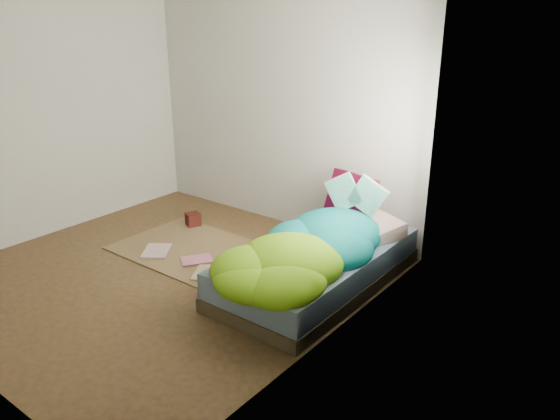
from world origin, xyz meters
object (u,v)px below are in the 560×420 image
at_px(pillow_magenta, 350,198).
at_px(wooden_box, 193,219).
at_px(bed, 317,267).
at_px(floor_book_a, 144,251).
at_px(open_book, 356,184).
at_px(floor_book_b, 195,256).

distance_m(pillow_magenta, wooden_box, 1.88).
xyz_separation_m(bed, pillow_magenta, (-0.12, 0.74, 0.41)).
bearing_deg(pillow_magenta, floor_book_a, -127.12).
distance_m(pillow_magenta, open_book, 0.39).
bearing_deg(wooden_box, open_book, 6.03).
xyz_separation_m(bed, floor_book_a, (-1.74, -0.53, -0.14)).
bearing_deg(wooden_box, bed, -8.71).
distance_m(bed, wooden_box, 1.91).
bearing_deg(floor_book_a, pillow_magenta, 2.24).
bearing_deg(open_book, floor_book_a, -160.58).
height_order(open_book, wooden_box, open_book).
height_order(bed, open_book, open_book).
height_order(bed, wooden_box, bed).
bearing_deg(open_book, bed, -107.55).
height_order(pillow_magenta, floor_book_a, pillow_magenta).
xyz_separation_m(pillow_magenta, open_book, (0.19, -0.24, 0.24)).
height_order(pillow_magenta, open_book, open_book).
height_order(bed, floor_book_b, bed).
bearing_deg(floor_book_b, floor_book_a, -119.54).
xyz_separation_m(pillow_magenta, floor_book_b, (-1.13, -1.03, -0.56)).
relative_size(wooden_box, floor_book_a, 0.42).
relative_size(open_book, wooden_box, 3.35).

